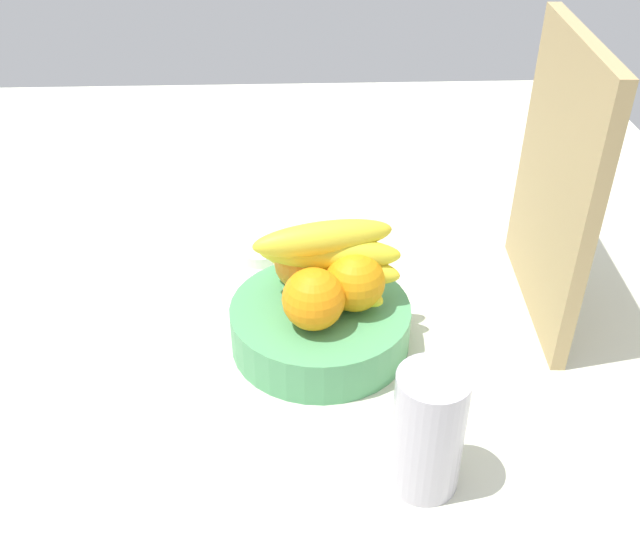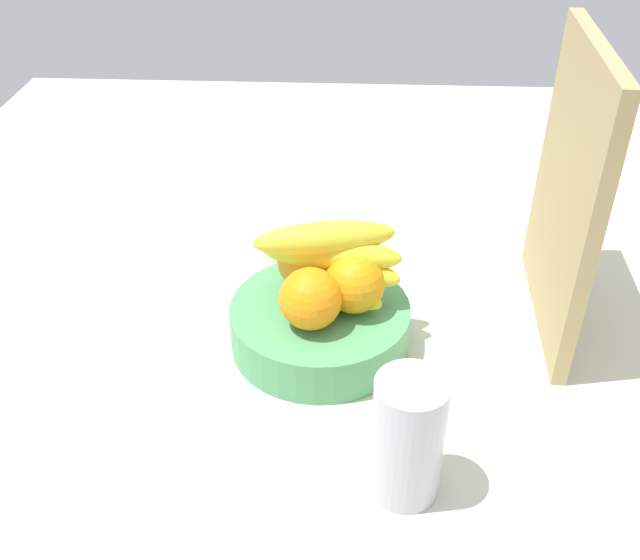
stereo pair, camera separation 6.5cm
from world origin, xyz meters
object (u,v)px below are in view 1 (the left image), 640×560
at_px(fruit_bowl, 320,325).
at_px(banana_bunch, 327,259).
at_px(orange_center, 303,262).
at_px(jar_lid, 261,251).
at_px(thermos_tumbler, 428,431).
at_px(orange_front_left, 313,299).
at_px(cutting_board, 556,184).
at_px(orange_front_right, 354,281).

xyz_separation_m(fruit_bowl, banana_bunch, (-0.03, 0.01, 0.08)).
bearing_deg(orange_center, jar_lid, -159.70).
bearing_deg(fruit_bowl, jar_lid, -159.17).
bearing_deg(orange_center, thermos_tumbler, 23.30).
height_order(orange_front_left, cutting_board, cutting_board).
height_order(fruit_bowl, thermos_tumbler, thermos_tumbler).
relative_size(orange_front_right, cutting_board, 0.21).
distance_m(banana_bunch, cutting_board, 0.30).
height_order(fruit_bowl, orange_center, orange_center).
xyz_separation_m(orange_front_right, orange_center, (-0.05, -0.06, 0.00)).
relative_size(fruit_bowl, jar_lid, 2.92).
bearing_deg(cutting_board, orange_front_left, -66.68).
bearing_deg(jar_lid, fruit_bowl, 20.83).
relative_size(banana_bunch, thermos_tumbler, 1.32).
height_order(orange_center, cutting_board, cutting_board).
bearing_deg(jar_lid, cutting_board, 70.63).
xyz_separation_m(orange_front_left, orange_front_right, (-0.03, 0.05, 0.00)).
bearing_deg(banana_bunch, thermos_tumbler, 19.15).
distance_m(fruit_bowl, orange_center, 0.08).
relative_size(fruit_bowl, orange_front_right, 3.01).
bearing_deg(orange_front_right, fruit_bowl, -89.95).
height_order(orange_front_left, thermos_tumbler, thermos_tumbler).
xyz_separation_m(cutting_board, thermos_tumbler, (0.30, -0.20, -0.11)).
bearing_deg(orange_front_left, orange_center, -172.95).
xyz_separation_m(banana_bunch, jar_lid, (-0.18, -0.09, -0.10)).
relative_size(fruit_bowl, cutting_board, 0.62).
bearing_deg(orange_front_left, thermos_tumbler, 29.26).
height_order(orange_front_right, jar_lid, orange_front_right).
bearing_deg(orange_front_left, jar_lid, -163.86).
bearing_deg(orange_center, orange_front_left, 7.05).
bearing_deg(fruit_bowl, cutting_board, 104.82).
distance_m(orange_front_right, cutting_board, 0.28).
height_order(orange_center, banana_bunch, banana_bunch).
bearing_deg(banana_bunch, orange_front_left, -17.79).
bearing_deg(cutting_board, jar_lid, -106.30).
bearing_deg(jar_lid, orange_center, 20.30).
xyz_separation_m(fruit_bowl, orange_center, (-0.05, -0.02, 0.07)).
xyz_separation_m(banana_bunch, thermos_tumbler, (0.25, 0.09, -0.04)).
bearing_deg(cutting_board, thermos_tumbler, -30.33).
bearing_deg(banana_bunch, jar_lid, -153.93).
distance_m(fruit_bowl, orange_front_right, 0.08).
height_order(cutting_board, jar_lid, cutting_board).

